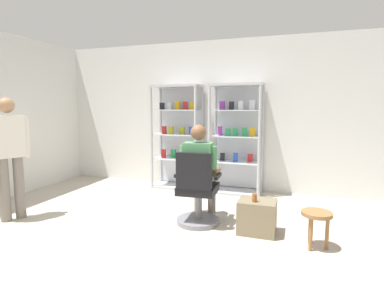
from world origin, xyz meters
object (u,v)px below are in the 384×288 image
display_cabinet_left (178,136)px  tea_glass (255,198)px  seated_shopkeeper (200,168)px  standing_customer (9,151)px  wooden_stool (317,219)px  display_cabinet_right (237,138)px  storage_crate (257,217)px  office_chair (197,195)px

display_cabinet_left → tea_glass: bearing=-46.9°
seated_shopkeeper → standing_customer: bearing=-161.7°
tea_glass → wooden_stool: size_ratio=0.25×
seated_shopkeeper → wooden_stool: bearing=-14.6°
display_cabinet_right → storage_crate: size_ratio=4.32×
display_cabinet_left → display_cabinet_right: (1.10, -0.00, 0.00)m
office_chair → wooden_stool: bearing=-8.4°
display_cabinet_left → wooden_stool: 3.09m
seated_shopkeeper → storage_crate: seated_shopkeeper is taller
display_cabinet_left → storage_crate: display_cabinet_left is taller
tea_glass → standing_customer: (-3.14, -0.55, 0.48)m
storage_crate → wooden_stool: same height
display_cabinet_right → tea_glass: display_cabinet_right is taller
seated_shopkeeper → wooden_stool: 1.52m
standing_customer → wooden_stool: 3.89m
display_cabinet_right → office_chair: bearing=-95.8°
tea_glass → seated_shopkeeper: bearing=162.3°
storage_crate → wooden_stool: 0.69m
seated_shopkeeper → storage_crate: (0.77, -0.17, -0.51)m
standing_customer → office_chair: bearing=14.7°
office_chair → tea_glass: (0.74, -0.08, 0.06)m
storage_crate → standing_customer: (-3.16, -0.62, 0.73)m
storage_crate → standing_customer: bearing=-168.9°
seated_shopkeeper → standing_customer: 2.53m
display_cabinet_left → storage_crate: (1.69, -1.71, -0.77)m
storage_crate → tea_glass: 0.26m
display_cabinet_left → office_chair: display_cabinet_left is taller
display_cabinet_right → display_cabinet_left: bearing=180.0°
wooden_stool → tea_glass: bearing=168.8°
storage_crate → standing_customer: size_ratio=0.27×
storage_crate → wooden_stool: size_ratio=1.10×
tea_glass → wooden_stool: tea_glass is taller
display_cabinet_right → standing_customer: 3.47m
display_cabinet_right → seated_shopkeeper: (-0.18, -1.54, -0.25)m
seated_shopkeeper → standing_customer: size_ratio=0.79×
office_chair → seated_shopkeeper: bearing=93.8°
display_cabinet_right → wooden_stool: size_ratio=4.74×
display_cabinet_right → office_chair: (-0.17, -1.70, -0.57)m
display_cabinet_left → tea_glass: display_cabinet_left is taller
display_cabinet_left → seated_shopkeeper: 1.81m
storage_crate → tea_glass: size_ratio=4.42×
seated_shopkeeper → tea_glass: (0.75, -0.24, -0.26)m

